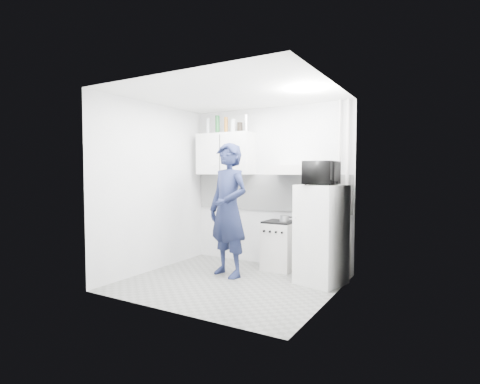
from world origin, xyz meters
The scene contains 23 objects.
floor centered at (0.00, 0.00, 0.00)m, with size 2.80×2.80×0.00m, color slate.
ceiling centered at (0.00, 0.00, 2.60)m, with size 2.80×2.80×0.00m, color white.
wall_back centered at (0.00, 1.25, 1.30)m, with size 2.80×2.80×0.00m, color silver.
wall_left centered at (-1.40, 0.00, 1.30)m, with size 2.60×2.60×0.00m, color silver.
wall_right centered at (1.40, 0.00, 1.30)m, with size 2.60×2.60×0.00m, color silver.
person centered at (-0.21, 0.31, 0.98)m, with size 0.72×0.47×1.97m, color #161C3A.
stove centered at (0.30, 1.00, 0.37)m, with size 0.46×0.46×0.74m, color silver.
fridge centered at (1.10, 0.61, 0.68)m, with size 0.56×0.56×1.36m, color white.
stove_top centered at (0.30, 1.00, 0.76)m, with size 0.45×0.45×0.03m, color black.
saucepan centered at (0.38, 1.01, 0.82)m, with size 0.16×0.16×0.09m, color silver.
microwave centered at (1.10, 0.61, 1.52)m, with size 0.40×0.58×0.32m, color black.
bottle_a centered at (-1.11, 1.07, 2.34)m, with size 0.06×0.06×0.27m, color #B2B7BC.
bottle_c centered at (-0.91, 1.07, 2.36)m, with size 0.07×0.07×0.31m, color #144C1E.
bottle_d centered at (-0.74, 1.07, 2.34)m, with size 0.06×0.06×0.27m, color brown.
canister_a centered at (-0.59, 1.07, 2.31)m, with size 0.09×0.09×0.22m, color #B2B7BC.
canister_b centered at (-0.46, 1.07, 2.28)m, with size 0.09×0.09×0.17m, color black.
bottle_e centered at (-0.34, 1.07, 2.34)m, with size 0.07×0.07×0.28m, color silver.
upper_cabinet centered at (-0.75, 1.07, 1.85)m, with size 1.00×0.35×0.70m, color white.
range_hood centered at (0.45, 1.00, 1.57)m, with size 0.60×0.50×0.14m, color silver.
backsplash centered at (0.00, 1.24, 1.20)m, with size 2.74×0.03×0.60m, color white.
pipe_a centered at (1.30, 1.17, 1.30)m, with size 0.05×0.05×2.60m, color silver.
pipe_b centered at (1.18, 1.17, 1.30)m, with size 0.04×0.04×2.60m, color silver.
ceiling_spot_fixture centered at (1.00, 0.20, 2.57)m, with size 0.10×0.10×0.02m, color white.
Camera 1 is at (2.70, -4.35, 1.53)m, focal length 28.00 mm.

